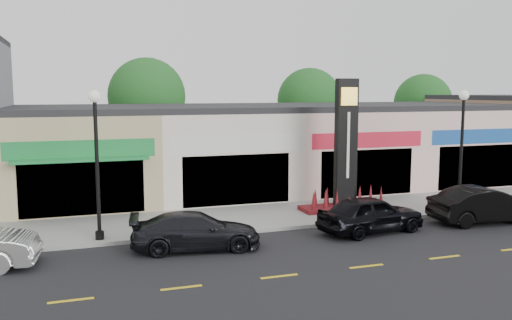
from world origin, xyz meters
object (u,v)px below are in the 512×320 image
object	(u,v)px
car_black_conv	(485,205)
lamp_west_near	(96,150)
pylon_sign	(346,164)
car_black_sedan	(371,214)
lamp_east_near	(462,138)
car_dark_sedan	(196,231)

from	to	relation	value
car_black_conv	lamp_west_near	bearing A→B (deg)	87.25
car_black_conv	pylon_sign	bearing A→B (deg)	56.45
lamp_west_near	pylon_sign	bearing A→B (deg)	8.77
lamp_west_near	car_black_sedan	distance (m)	10.81
lamp_west_near	car_black_sedan	xyz separation A→B (m)	(10.29, -1.84, -2.73)
lamp_east_near	car_dark_sedan	distance (m)	13.23
lamp_east_near	car_black_sedan	bearing A→B (deg)	-162.17
lamp_west_near	car_black_sedan	bearing A→B (deg)	-10.11
lamp_east_near	car_black_conv	xyz separation A→B (m)	(-0.29, -1.99, -2.70)
car_black_sedan	car_black_conv	xyz separation A→B (m)	(5.42, -0.15, 0.03)
car_black_sedan	pylon_sign	bearing A→B (deg)	-19.47
lamp_west_near	lamp_east_near	size ratio (longest dim) A/B	1.00
pylon_sign	car_black_conv	xyz separation A→B (m)	(4.71, -3.69, -1.50)
pylon_sign	car_black_sedan	size ratio (longest dim) A/B	1.37
lamp_east_near	car_black_sedan	size ratio (longest dim) A/B	1.25
pylon_sign	lamp_west_near	bearing A→B (deg)	-171.23
lamp_west_near	lamp_east_near	bearing A→B (deg)	0.00
lamp_east_near	car_black_sedan	world-z (taller)	lamp_east_near
pylon_sign	car_dark_sedan	bearing A→B (deg)	-155.28
pylon_sign	car_black_conv	size ratio (longest dim) A/B	1.27
lamp_east_near	car_black_conv	distance (m)	3.37
car_dark_sedan	car_black_sedan	xyz separation A→B (m)	(7.08, 0.05, 0.08)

